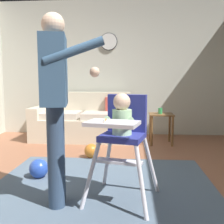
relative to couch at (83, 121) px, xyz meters
The scene contains 11 objects.
ground 2.47m from the couch, 76.02° to the right, with size 6.31×7.31×0.10m, color #935B40.
wall_far 1.27m from the couch, 41.43° to the left, with size 5.51×0.06×2.65m, color beige.
area_rug 2.55m from the couch, 75.84° to the right, with size 2.29×2.42×0.01m, color slate.
couch is the anchor object (origin of this frame).
high_chair 2.65m from the couch, 71.59° to the right, with size 0.73×0.82×0.98m.
adult_standing 2.68m from the couch, 84.16° to the right, with size 0.58×0.50×1.63m.
toy_ball 2.03m from the couch, 93.47° to the right, with size 0.21×0.21×0.21m, color #284CB7.
toy_ball_second 1.28m from the couch, 74.15° to the right, with size 0.20×0.20×0.20m, color orange.
side_table 1.44m from the couch, 12.21° to the right, with size 0.40×0.40×0.52m.
sippy_cup 1.44m from the couch, 12.36° to the right, with size 0.07×0.07×0.10m, color green.
wall_clock 1.65m from the couch, 47.22° to the left, with size 0.34×0.04×0.34m.
Camera 1 is at (0.32, -2.39, 1.08)m, focal length 41.85 mm.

